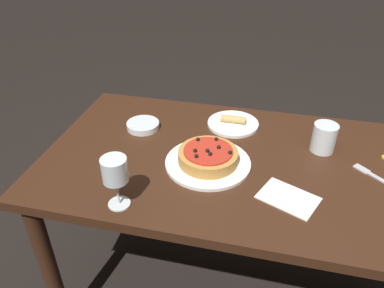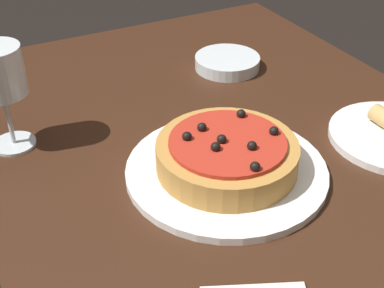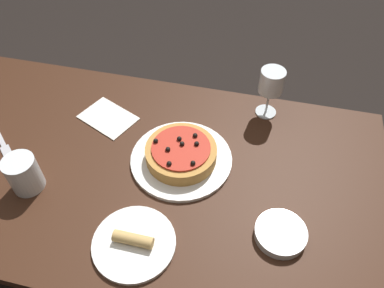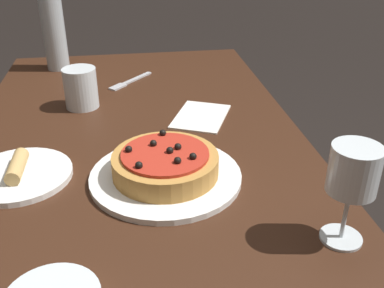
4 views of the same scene
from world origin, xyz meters
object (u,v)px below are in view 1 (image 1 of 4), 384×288
dinner_plate (208,163)px  side_bowl (143,125)px  dining_table (245,181)px  side_plate (233,123)px  wine_glass (115,172)px  fork (375,176)px  pizza (208,156)px  water_cup (324,138)px

dinner_plate → side_bowl: side_bowl is taller
dining_table → side_plate: side_plate is taller
dinner_plate → wine_glass: bearing=49.9°
dining_table → side_bowl: 0.46m
wine_glass → dining_table: bearing=-138.3°
fork → side_plate: size_ratio=0.71×
wine_glass → side_plate: 0.62m
pizza → fork: 0.56m
dinner_plate → wine_glass: size_ratio=1.76×
dinner_plate → side_bowl: (0.30, -0.18, 0.01)m
side_plate → fork: bearing=155.8°
pizza → side_plate: bearing=-99.3°
side_plate → dinner_plate: bearing=80.7°
dining_table → side_plate: bearing=-70.4°
water_cup → fork: water_cup is taller
dining_table → water_cup: size_ratio=13.72×
dining_table → pizza: size_ratio=7.03×
dinner_plate → fork: dinner_plate is taller
fork → side_plate: side_plate is taller
pizza → dinner_plate: bearing=61.4°
dinner_plate → water_cup: 0.43m
wine_glass → side_bowl: size_ratio=1.30×
dinner_plate → water_cup: (-0.39, -0.18, 0.05)m
pizza → water_cup: bearing=-154.7°
dining_table → pizza: 0.19m
dinner_plate → side_plate: size_ratio=1.43×
wine_glass → water_cup: 0.75m
side_bowl → fork: 0.86m
wine_glass → side_plate: wine_glass is taller
fork → side_plate: 0.55m
dining_table → wine_glass: 0.52m
wine_glass → side_bowl: (0.08, -0.44, -0.11)m
dining_table → side_plate: (0.08, -0.23, 0.10)m
dinner_plate → dining_table: bearing=-158.5°
pizza → wine_glass: wine_glass is taller
pizza → fork: size_ratio=1.41×
pizza → fork: bearing=-174.0°
dining_table → side_plate: 0.27m
dining_table → pizza: bearing=21.5°
pizza → wine_glass: 0.35m
dining_table → dinner_plate: 0.17m
dining_table → fork: size_ratio=9.93×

